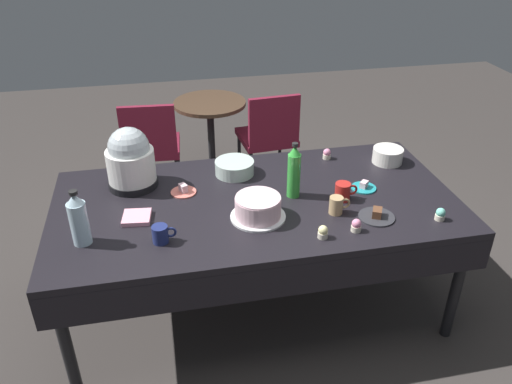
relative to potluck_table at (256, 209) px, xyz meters
name	(u,v)px	position (x,y,z in m)	size (l,w,h in m)	color
ground	(256,303)	(0.00, 0.00, -0.69)	(9.00, 9.00, 0.00)	#383330
potluck_table	(256,209)	(0.00, 0.00, 0.00)	(2.20, 1.10, 0.75)	black
frosted_layer_cake	(258,208)	(-0.03, -0.18, 0.12)	(0.29, 0.29, 0.12)	silver
slow_cooker	(130,160)	(-0.66, 0.30, 0.23)	(0.28, 0.28, 0.36)	black
glass_salad_bowl	(235,167)	(-0.06, 0.32, 0.10)	(0.23, 0.23, 0.08)	#B2C6BC
ceramic_snack_bowl	(388,155)	(0.89, 0.28, 0.11)	(0.19, 0.19, 0.09)	silver
dessert_plate_charcoal	(377,215)	(0.58, -0.30, 0.07)	(0.19, 0.19, 0.05)	#2D2D33
dessert_plate_coral	(183,191)	(-0.38, 0.16, 0.07)	(0.14, 0.14, 0.05)	#E07266
dessert_plate_teal	(363,187)	(0.63, 0.00, 0.07)	(0.14, 0.14, 0.05)	teal
cupcake_cocoa	(327,154)	(0.54, 0.41, 0.09)	(0.05, 0.05, 0.07)	beige
cupcake_lemon	(323,232)	(0.25, -0.41, 0.09)	(0.05, 0.05, 0.07)	beige
cupcake_rose	(440,214)	(0.89, -0.38, 0.09)	(0.05, 0.05, 0.07)	beige
cupcake_vanilla	(356,226)	(0.43, -0.39, 0.09)	(0.05, 0.05, 0.07)	beige
soda_bottle_water	(79,219)	(-0.89, -0.22, 0.19)	(0.09, 0.09, 0.29)	silver
soda_bottle_lime_soda	(294,172)	(0.21, 0.01, 0.21)	(0.07, 0.07, 0.32)	green
coffee_mug_tan	(337,205)	(0.39, -0.21, 0.11)	(0.11, 0.07, 0.09)	tan
coffee_mug_red	(343,191)	(0.47, -0.09, 0.11)	(0.13, 0.08, 0.10)	#B2231E
coffee_mug_navy	(161,234)	(-0.52, -0.29, 0.11)	(0.12, 0.08, 0.09)	navy
paper_napkin_stack	(137,217)	(-0.64, -0.07, 0.07)	(0.14, 0.14, 0.02)	pink
maroon_chair_left	(151,143)	(-0.56, 1.44, -0.20)	(0.47, 0.47, 0.85)	maroon
maroon_chair_right	(269,133)	(0.41, 1.44, -0.20)	(0.48, 0.48, 0.85)	maroon
round_cafe_table	(211,127)	(-0.05, 1.66, -0.19)	(0.60, 0.60, 0.72)	#473323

